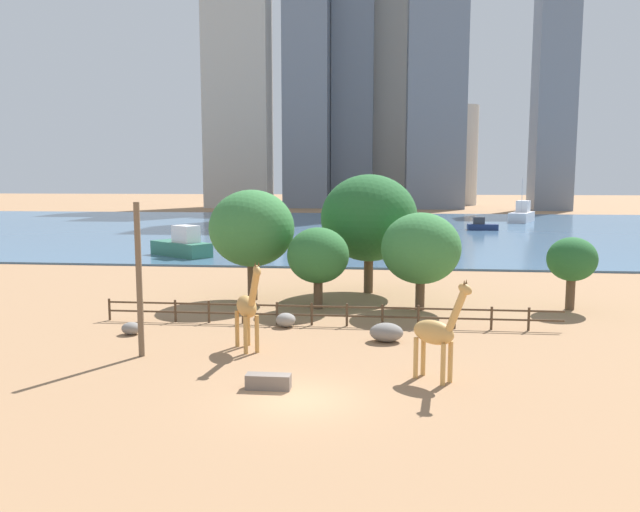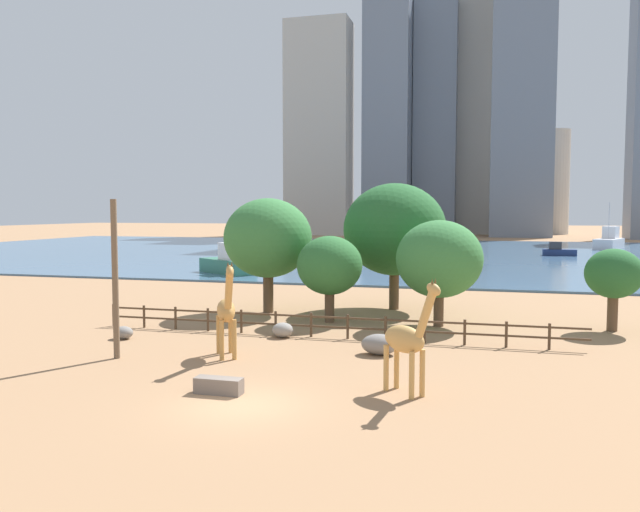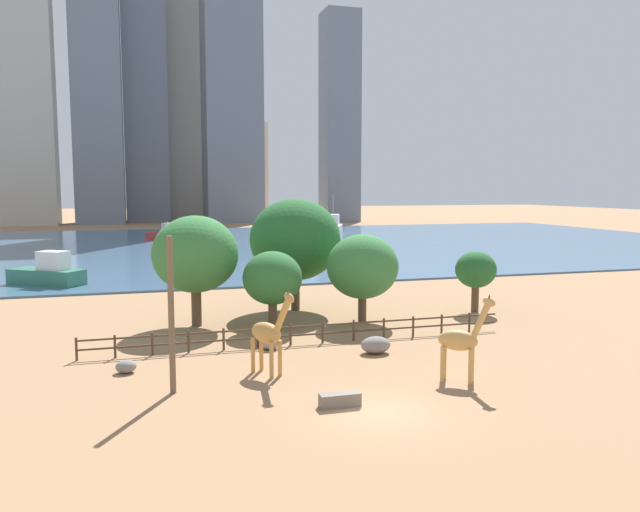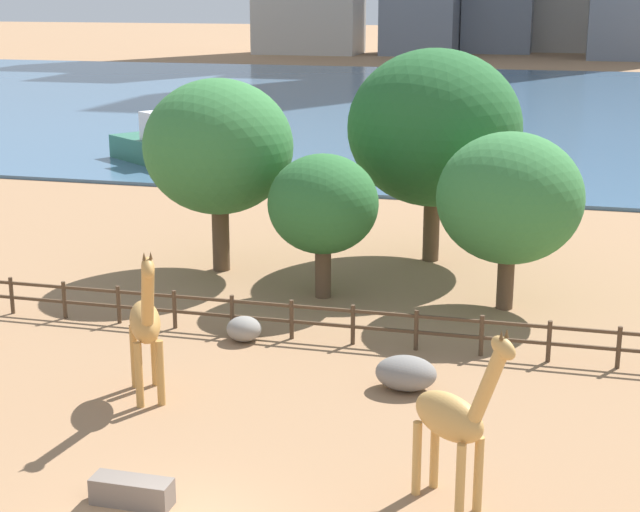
{
  "view_description": "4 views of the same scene",
  "coord_description": "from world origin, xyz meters",
  "px_view_note": "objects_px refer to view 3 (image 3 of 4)",
  "views": [
    {
      "loc": [
        3.18,
        -22.69,
        8.44
      ],
      "look_at": [
        -1.37,
        20.71,
        2.89
      ],
      "focal_mm": 35.0,
      "sensor_mm": 36.0,
      "label": 1
    },
    {
      "loc": [
        8.11,
        -19.84,
        6.79
      ],
      "look_at": [
        -0.77,
        13.24,
        4.27
      ],
      "focal_mm": 35.0,
      "sensor_mm": 36.0,
      "label": 2
    },
    {
      "loc": [
        -9.59,
        -23.76,
        9.46
      ],
      "look_at": [
        3.99,
        22.46,
        4.16
      ],
      "focal_mm": 35.0,
      "sensor_mm": 36.0,
      "label": 3
    },
    {
      "loc": [
        7.41,
        -16.49,
        10.9
      ],
      "look_at": [
        0.59,
        9.76,
        3.46
      ],
      "focal_mm": 55.0,
      "sensor_mm": 36.0,
      "label": 4
    }
  ],
  "objects_px": {
    "boulder_near_fence": "(269,343)",
    "tree_right_tall": "(272,278)",
    "tree_right_small": "(476,270)",
    "boat_sailboat": "(333,227)",
    "feeding_trough": "(340,400)",
    "boat_barge": "(310,239)",
    "utility_pole": "(171,315)",
    "boulder_small": "(126,367)",
    "boulder_by_pole": "(376,345)",
    "giraffe_tall": "(268,333)",
    "tree_center_broad": "(295,240)",
    "boat_tug": "(166,234)",
    "tree_left_large": "(195,254)",
    "giraffe_companion": "(461,340)",
    "tree_left_small": "(363,267)",
    "boat_ferry": "(48,273)"
  },
  "relations": [
    {
      "from": "tree_left_small",
      "to": "boat_tug",
      "type": "xyz_separation_m",
      "value": [
        -10.09,
        75.07,
        -2.76
      ]
    },
    {
      "from": "tree_center_broad",
      "to": "boat_barge",
      "type": "height_order",
      "value": "tree_center_broad"
    },
    {
      "from": "boulder_by_pole",
      "to": "boat_barge",
      "type": "relative_size",
      "value": 0.37
    },
    {
      "from": "tree_center_broad",
      "to": "boat_barge",
      "type": "relative_size",
      "value": 1.86
    },
    {
      "from": "boulder_near_fence",
      "to": "tree_center_broad",
      "type": "height_order",
      "value": "tree_center_broad"
    },
    {
      "from": "utility_pole",
      "to": "boulder_small",
      "type": "height_order",
      "value": "utility_pole"
    },
    {
      "from": "giraffe_tall",
      "to": "boulder_near_fence",
      "type": "distance_m",
      "value": 5.38
    },
    {
      "from": "giraffe_tall",
      "to": "tree_right_tall",
      "type": "distance_m",
      "value": 10.42
    },
    {
      "from": "feeding_trough",
      "to": "boat_barge",
      "type": "height_order",
      "value": "boat_barge"
    },
    {
      "from": "feeding_trough",
      "to": "tree_right_tall",
      "type": "xyz_separation_m",
      "value": [
        0.34,
        15.46,
        3.14
      ]
    },
    {
      "from": "tree_right_small",
      "to": "boat_sailboat",
      "type": "distance_m",
      "value": 79.14
    },
    {
      "from": "feeding_trough",
      "to": "boat_tug",
      "type": "xyz_separation_m",
      "value": [
        -3.25,
        90.87,
        0.89
      ]
    },
    {
      "from": "boat_barge",
      "to": "giraffe_tall",
      "type": "bearing_deg",
      "value": -106.4
    },
    {
      "from": "giraffe_tall",
      "to": "boulder_small",
      "type": "distance_m",
      "value": 7.59
    },
    {
      "from": "boat_tug",
      "to": "feeding_trough",
      "type": "bearing_deg",
      "value": 69.73
    },
    {
      "from": "utility_pole",
      "to": "tree_center_broad",
      "type": "height_order",
      "value": "tree_center_broad"
    },
    {
      "from": "boulder_near_fence",
      "to": "boat_barge",
      "type": "distance_m",
      "value": 68.33
    },
    {
      "from": "tree_right_small",
      "to": "boulder_small",
      "type": "bearing_deg",
      "value": -160.38
    },
    {
      "from": "boulder_near_fence",
      "to": "boat_barge",
      "type": "bearing_deg",
      "value": 72.47
    },
    {
      "from": "tree_right_tall",
      "to": "boat_barge",
      "type": "bearing_deg",
      "value": 72.2
    },
    {
      "from": "boulder_near_fence",
      "to": "tree_right_small",
      "type": "xyz_separation_m",
      "value": [
        17.36,
        6.49,
        2.81
      ]
    },
    {
      "from": "boulder_near_fence",
      "to": "tree_right_tall",
      "type": "height_order",
      "value": "tree_right_tall"
    },
    {
      "from": "giraffe_tall",
      "to": "tree_right_small",
      "type": "relative_size",
      "value": 0.98
    },
    {
      "from": "boulder_by_pole",
      "to": "tree_left_large",
      "type": "xyz_separation_m",
      "value": [
        -9.19,
        10.12,
        4.45
      ]
    },
    {
      "from": "boat_sailboat",
      "to": "boat_ferry",
      "type": "bearing_deg",
      "value": -17.19
    },
    {
      "from": "boulder_by_pole",
      "to": "utility_pole",
      "type": "bearing_deg",
      "value": -161.55
    },
    {
      "from": "tree_right_tall",
      "to": "tree_left_small",
      "type": "relative_size",
      "value": 0.84
    },
    {
      "from": "feeding_trough",
      "to": "tree_right_tall",
      "type": "distance_m",
      "value": 15.78
    },
    {
      "from": "giraffe_tall",
      "to": "tree_left_small",
      "type": "distance_m",
      "value": 13.79
    },
    {
      "from": "tree_left_large",
      "to": "tree_center_broad",
      "type": "relative_size",
      "value": 0.88
    },
    {
      "from": "boulder_small",
      "to": "tree_right_small",
      "type": "distance_m",
      "value": 27.1
    },
    {
      "from": "giraffe_tall",
      "to": "boulder_by_pole",
      "type": "xyz_separation_m",
      "value": [
        6.73,
        2.37,
        -1.68
      ]
    },
    {
      "from": "utility_pole",
      "to": "boat_ferry",
      "type": "xyz_separation_m",
      "value": [
        -9.72,
        35.3,
        -2.35
      ]
    },
    {
      "from": "utility_pole",
      "to": "tree_left_large",
      "type": "bearing_deg",
      "value": 80.42
    },
    {
      "from": "tree_left_large",
      "to": "tree_center_broad",
      "type": "bearing_deg",
      "value": 24.17
    },
    {
      "from": "boulder_near_fence",
      "to": "boulder_by_pole",
      "type": "bearing_deg",
      "value": -24.59
    },
    {
      "from": "boulder_near_fence",
      "to": "tree_right_tall",
      "type": "distance_m",
      "value": 6.08
    },
    {
      "from": "giraffe_tall",
      "to": "boat_sailboat",
      "type": "distance_m",
      "value": 94.93
    },
    {
      "from": "giraffe_companion",
      "to": "boat_tug",
      "type": "xyz_separation_m",
      "value": [
        -10.0,
        89.18,
        -0.88
      ]
    },
    {
      "from": "utility_pole",
      "to": "boulder_small",
      "type": "xyz_separation_m",
      "value": [
        -2.14,
        3.89,
        -3.31
      ]
    },
    {
      "from": "tree_left_large",
      "to": "tree_right_tall",
      "type": "xyz_separation_m",
      "value": [
        4.81,
        -2.43,
        -1.5
      ]
    },
    {
      "from": "giraffe_companion",
      "to": "tree_right_small",
      "type": "xyz_separation_m",
      "value": [
        9.66,
        15.16,
        1.14
      ]
    },
    {
      "from": "boat_sailboat",
      "to": "tree_left_large",
      "type": "bearing_deg",
      "value": -1.39
    },
    {
      "from": "tree_left_large",
      "to": "boat_sailboat",
      "type": "bearing_deg",
      "value": 66.01
    },
    {
      "from": "utility_pole",
      "to": "tree_center_broad",
      "type": "bearing_deg",
      "value": 59.68
    },
    {
      "from": "giraffe_companion",
      "to": "boulder_near_fence",
      "type": "height_order",
      "value": "giraffe_companion"
    },
    {
      "from": "boulder_small",
      "to": "tree_right_small",
      "type": "relative_size",
      "value": 0.22
    },
    {
      "from": "boulder_near_fence",
      "to": "feeding_trough",
      "type": "xyz_separation_m",
      "value": [
        0.95,
        -10.36,
        -0.1
      ]
    },
    {
      "from": "tree_center_broad",
      "to": "tree_right_tall",
      "type": "bearing_deg",
      "value": -117.22
    },
    {
      "from": "boulder_small",
      "to": "boat_ferry",
      "type": "distance_m",
      "value": 32.33
    }
  ]
}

